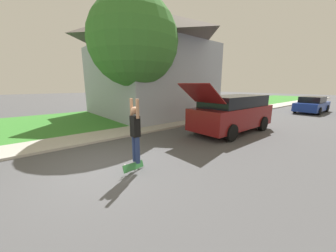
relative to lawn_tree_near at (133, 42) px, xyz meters
name	(u,v)px	position (x,y,z in m)	size (l,w,h in m)	color
ground_plane	(104,169)	(4.78, -3.92, -4.87)	(120.00, 120.00, 0.00)	#49494C
lawn	(138,115)	(-3.22, 2.08, -4.83)	(10.00, 80.00, 0.08)	#387F2D
sidewalk	(174,123)	(1.18, 2.08, -4.82)	(1.80, 80.00, 0.10)	#ADA89E
house	(148,62)	(-3.38, 3.28, -0.54)	(9.69, 8.53, 8.15)	#99A3B2
lawn_tree_near	(133,42)	(0.00, 0.00, 0.00)	(5.09, 5.09, 7.35)	brown
suv_parked	(233,113)	(4.68, 3.09, -3.83)	(2.14, 5.67, 2.54)	maroon
car_down_street	(312,105)	(5.32, 15.22, -4.16)	(1.95, 4.57, 1.45)	navy
skateboarder	(135,131)	(5.54, -3.25, -3.65)	(0.41, 0.21, 1.82)	navy
skateboard	(133,166)	(5.52, -3.35, -4.70)	(0.34, 0.77, 0.31)	#337F3D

